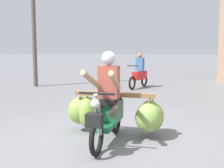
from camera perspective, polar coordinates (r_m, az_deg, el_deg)
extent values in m
plane|color=slate|center=(5.15, -1.92, -11.34)|extent=(120.00, 120.00, 0.00)
torus|color=black|center=(4.46, -3.04, -10.55)|extent=(0.18, 0.57, 0.56)
torus|color=black|center=(5.57, 0.79, -6.89)|extent=(0.18, 0.57, 0.56)
cube|color=#196638|center=(4.91, -1.23, -8.38)|extent=(0.34, 0.59, 0.08)
cube|color=#196638|center=(5.23, -0.01, -5.34)|extent=(0.39, 0.68, 0.36)
cube|color=black|center=(5.11, -0.25, -3.13)|extent=(0.36, 0.64, 0.10)
cylinder|color=gray|center=(4.42, -2.83, -6.13)|extent=(0.12, 0.29, 0.69)
cylinder|color=black|center=(4.32, -3.02, -1.85)|extent=(0.56, 0.14, 0.04)
sphere|color=silver|center=(4.27, -3.34, -3.88)|extent=(0.14, 0.14, 0.14)
cube|color=black|center=(4.28, -3.49, -7.13)|extent=(0.26, 0.20, 0.20)
cube|color=#196638|center=(4.38, -3.07, -6.81)|extent=(0.15, 0.29, 0.04)
cube|color=olive|center=(5.32, 0.40, -2.06)|extent=(1.49, 0.37, 0.08)
cube|color=olive|center=(5.50, 0.87, -2.07)|extent=(1.34, 0.32, 0.06)
ellipsoid|color=#7EA241|center=(5.83, -4.93, -4.68)|extent=(0.39, 0.36, 0.45)
cylinder|color=#998459|center=(5.78, -4.96, -2.02)|extent=(0.02, 0.02, 0.16)
ellipsoid|color=#81A443|center=(5.37, 7.96, -6.38)|extent=(0.44, 0.40, 0.53)
cylinder|color=#998459|center=(5.31, 8.02, -3.00)|extent=(0.02, 0.02, 0.17)
ellipsoid|color=#84A746|center=(5.57, -4.86, -5.58)|extent=(0.37, 0.34, 0.58)
cylinder|color=#998459|center=(5.51, -4.90, -2.30)|extent=(0.02, 0.02, 0.12)
ellipsoid|color=#7EA241|center=(5.70, -6.21, -5.22)|extent=(0.53, 0.48, 0.53)
cylinder|color=#998459|center=(5.64, -6.25, -2.19)|extent=(0.02, 0.02, 0.14)
ellipsoid|color=#83A746|center=(5.55, 7.47, -5.61)|extent=(0.40, 0.37, 0.47)
cylinder|color=#998459|center=(5.49, 7.52, -2.63)|extent=(0.02, 0.02, 0.17)
ellipsoid|color=#85A948|center=(5.20, 7.17, -6.61)|extent=(0.49, 0.45, 0.52)
cylinder|color=#998459|center=(5.14, 7.22, -3.26)|extent=(0.02, 0.02, 0.16)
cube|color=#994738|center=(4.95, -0.61, 0.39)|extent=(0.37, 0.28, 0.56)
sphere|color=silver|center=(4.90, -0.68, 5.13)|extent=(0.24, 0.24, 0.24)
cylinder|color=tan|center=(4.57, 0.61, 0.62)|extent=(0.17, 0.72, 0.39)
cylinder|color=tan|center=(4.68, -4.03, 0.76)|extent=(0.27, 0.72, 0.39)
cylinder|color=#4C4238|center=(4.87, 0.61, -4.85)|extent=(0.21, 0.46, 0.27)
cylinder|color=#4C4238|center=(4.95, -2.54, -4.67)|extent=(0.21, 0.46, 0.27)
torus|color=black|center=(11.19, 3.99, 0.20)|extent=(0.31, 0.50, 0.52)
torus|color=black|center=(12.18, 6.37, 0.75)|extent=(0.31, 0.50, 0.52)
cube|color=red|center=(11.75, 5.46, 1.70)|extent=(0.62, 0.91, 0.32)
cylinder|color=black|center=(11.18, 4.14, 3.59)|extent=(0.46, 0.26, 0.04)
cube|color=#386699|center=(11.73, 5.53, 3.89)|extent=(0.36, 0.31, 0.52)
sphere|color=#9E7051|center=(11.69, 5.51, 5.60)|extent=(0.20, 0.20, 0.20)
cylinder|color=brown|center=(12.56, -15.27, 14.64)|extent=(0.18, 0.18, 6.60)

